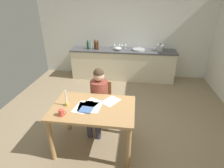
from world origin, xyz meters
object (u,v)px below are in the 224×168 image
at_px(book_magazine, 86,110).
at_px(mixing_bowl, 118,48).
at_px(dining_table, 93,113).
at_px(chair_at_table, 101,101).
at_px(bottle_sauce, 98,45).
at_px(coffee_mug, 61,113).
at_px(wine_glass_back_right, 114,44).
at_px(person_seated, 98,96).
at_px(candlestick, 66,101).
at_px(bottle_vinegar, 91,45).
at_px(wine_glass_back_left, 119,45).
at_px(bottle_oil, 88,45).
at_px(bottle_wine_red, 95,45).
at_px(wine_glass_near_sink, 126,45).
at_px(stovetop_kettle, 160,48).
at_px(sink_unit, 139,49).
at_px(wine_glass_by_kettle, 122,45).

distance_m(book_magazine, mixing_bowl, 2.97).
relative_size(dining_table, chair_at_table, 1.46).
height_order(chair_at_table, bottle_sauce, bottle_sauce).
height_order(coffee_mug, wine_glass_back_right, wine_glass_back_right).
distance_m(person_seated, candlestick, 0.67).
bearing_deg(chair_at_table, bottle_sauce, 102.69).
relative_size(bottle_vinegar, wine_glass_back_left, 1.74).
bearing_deg(coffee_mug, book_magazine, 29.33).
distance_m(chair_at_table, bottle_oil, 2.47).
bearing_deg(bottle_wine_red, coffee_mug, -86.39).
relative_size(bottle_vinegar, wine_glass_near_sink, 1.74).
distance_m(bottle_oil, bottle_sauce, 0.33).
bearing_deg(wine_glass_back_right, chair_at_table, -89.26).
xyz_separation_m(bottle_vinegar, wine_glass_back_left, (0.81, 0.22, -0.01)).
relative_size(stovetop_kettle, wine_glass_back_right, 1.43).
bearing_deg(book_magazine, coffee_mug, -144.88).
xyz_separation_m(chair_at_table, candlestick, (-0.40, -0.67, 0.37)).
distance_m(bottle_oil, wine_glass_near_sink, 1.13).
height_order(chair_at_table, wine_glass_back_right, wine_glass_back_right).
xyz_separation_m(candlestick, wine_glass_near_sink, (0.71, 3.09, 0.15)).
xyz_separation_m(dining_table, wine_glass_near_sink, (0.29, 3.08, 0.34)).
distance_m(sink_unit, bottle_sauce, 1.20).
distance_m(chair_at_table, sink_unit, 2.42).
height_order(sink_unit, wine_glass_near_sink, sink_unit).
height_order(coffee_mug, candlestick, candlestick).
height_order(bottle_sauce, wine_glass_by_kettle, bottle_sauce).
height_order(candlestick, wine_glass_back_right, wine_glass_back_right).
relative_size(candlestick, wine_glass_by_kettle, 1.70).
height_order(person_seated, wine_glass_back_right, person_seated).
bearing_deg(wine_glass_by_kettle, bottle_oil, -171.66).
bearing_deg(book_magazine, bottle_vinegar, 107.84).
bearing_deg(wine_glass_by_kettle, candlestick, -100.91).
height_order(bottle_wine_red, wine_glass_by_kettle, bottle_wine_red).
distance_m(bottle_wine_red, wine_glass_near_sink, 0.90).
height_order(chair_at_table, person_seated, person_seated).
bearing_deg(person_seated, mixing_bowl, 87.36).
bearing_deg(candlestick, bottle_wine_red, 93.53).
xyz_separation_m(wine_glass_by_kettle, wine_glass_back_left, (-0.08, 0.00, 0.00)).
relative_size(candlestick, wine_glass_back_left, 1.70).
bearing_deg(wine_glass_by_kettle, person_seated, -94.64).
distance_m(stovetop_kettle, wine_glass_back_left, 1.21).
height_order(stovetop_kettle, wine_glass_back_left, stovetop_kettle).
xyz_separation_m(candlestick, wine_glass_back_right, (0.37, 3.09, 0.15)).
distance_m(dining_table, wine_glass_by_kettle, 3.10).
bearing_deg(candlestick, mixing_bowl, 80.22).
bearing_deg(chair_at_table, candlestick, -120.95).
xyz_separation_m(coffee_mug, bottle_wine_red, (-0.20, 3.18, 0.18)).
bearing_deg(bottle_oil, bottle_wine_red, -5.14).
bearing_deg(person_seated, wine_glass_near_sink, 82.89).
distance_m(wine_glass_near_sink, wine_glass_back_left, 0.20).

